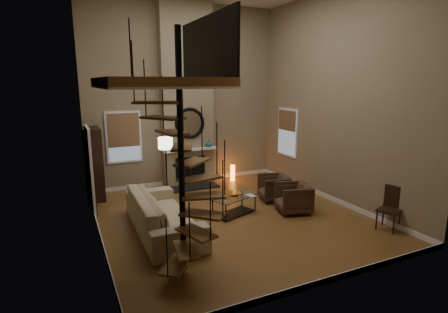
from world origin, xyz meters
name	(u,v)px	position (x,y,z in m)	size (l,w,h in m)	color
ground	(231,217)	(0.00, 0.00, -0.01)	(6.00, 6.50, 0.01)	olive
back_wall	(185,96)	(0.00, 3.25, 2.75)	(6.00, 0.02, 5.50)	#8D7A5B
front_wall	(332,113)	(0.00, -3.25, 2.75)	(6.00, 0.02, 5.50)	#8D7A5B
left_wall	(89,105)	(-3.00, 0.00, 2.75)	(0.02, 6.50, 5.50)	#8D7A5B
right_wall	(335,99)	(3.00, 0.00, 2.75)	(0.02, 6.50, 5.50)	#8D7A5B
baseboard_back	(187,180)	(0.00, 3.24, 0.06)	(6.00, 0.02, 0.12)	white
baseboard_front	(321,282)	(0.00, -3.24, 0.06)	(6.00, 0.02, 0.12)	white
baseboard_left	(101,237)	(-2.99, 0.00, 0.06)	(0.02, 6.50, 0.12)	white
baseboard_right	(328,197)	(2.99, 0.00, 0.06)	(0.02, 6.50, 0.12)	white
chimney_breast	(187,96)	(0.00, 3.06, 2.75)	(1.60, 0.38, 5.50)	#8A785A
hearth	(194,187)	(0.00, 2.57, 0.02)	(1.50, 0.60, 0.04)	black
firebox	(190,168)	(0.00, 2.86, 0.55)	(0.95, 0.02, 0.72)	black
mantel	(191,150)	(0.00, 2.78, 1.15)	(1.70, 0.18, 0.06)	white
mirror_frame	(190,123)	(0.00, 2.84, 1.95)	(0.94, 0.94, 0.10)	black
mirror_disc	(190,123)	(0.00, 2.85, 1.95)	(0.80, 0.80, 0.01)	white
vase_left	(173,146)	(-0.55, 2.82, 1.30)	(0.24, 0.24, 0.25)	black
vase_right	(209,144)	(0.60, 2.82, 1.28)	(0.20, 0.20, 0.21)	#1B5B5E
window_back	(124,136)	(-1.90, 3.22, 1.62)	(1.02, 0.06, 1.52)	white
window_right	(287,132)	(2.97, 2.00, 1.63)	(0.06, 1.02, 1.52)	white
entry_door	(91,170)	(-2.95, 1.80, 1.05)	(0.10, 1.05, 2.16)	white
loft	(164,78)	(-2.04, -1.80, 3.24)	(1.70, 2.20, 1.09)	brown
spiral_stair	(182,169)	(-1.78, -1.79, 1.78)	(1.47, 1.47, 4.06)	black
hutch	(94,165)	(-2.81, 2.78, 0.95)	(0.43, 0.92, 2.05)	black
sofa	(162,213)	(-1.71, -0.09, 0.40)	(2.89, 1.13, 0.84)	tan
armchair_near	(276,187)	(1.66, 0.56, 0.35)	(0.75, 0.77, 0.70)	#462F20
armchair_far	(296,198)	(1.60, -0.39, 0.35)	(0.78, 0.80, 0.73)	#462F20
coffee_table	(234,203)	(0.14, 0.10, 0.28)	(1.25, 0.91, 0.44)	silver
bowl	(234,194)	(0.14, 0.15, 0.50)	(0.35, 0.35, 0.09)	orange
book	(250,196)	(0.49, -0.05, 0.46)	(0.18, 0.24, 0.02)	gray
floor_lamp	(166,148)	(-1.00, 2.00, 1.41)	(0.39, 0.39, 1.71)	black
accent_lamp	(233,173)	(1.43, 2.79, 0.25)	(0.15, 0.15, 0.53)	orange
side_chair	(391,206)	(2.86, -2.11, 0.53)	(0.55, 0.55, 0.95)	black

